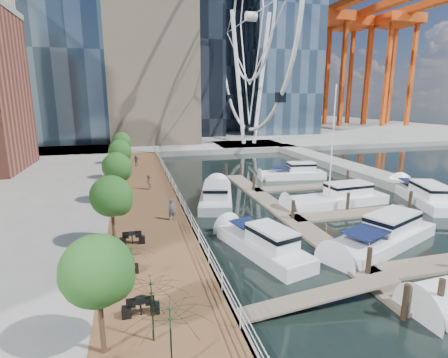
% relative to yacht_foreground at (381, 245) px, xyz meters
% --- Properties ---
extents(ground, '(520.00, 520.00, 0.00)m').
position_rel_yacht_foreground_xyz_m(ground, '(-6.85, -1.60, 0.00)').
color(ground, black).
rests_on(ground, ground).
extents(boardwalk, '(6.00, 60.00, 1.00)m').
position_rel_yacht_foreground_xyz_m(boardwalk, '(-15.85, 13.40, 0.50)').
color(boardwalk, brown).
rests_on(boardwalk, ground).
extents(seawall, '(0.25, 60.00, 1.00)m').
position_rel_yacht_foreground_xyz_m(seawall, '(-12.85, 13.40, 0.50)').
color(seawall, '#595954').
rests_on(seawall, ground).
extents(land_far, '(200.00, 114.00, 1.00)m').
position_rel_yacht_foreground_xyz_m(land_far, '(-6.85, 100.40, 0.50)').
color(land_far, gray).
rests_on(land_far, ground).
extents(breakwater, '(4.00, 60.00, 1.00)m').
position_rel_yacht_foreground_xyz_m(breakwater, '(13.15, 18.40, 0.50)').
color(breakwater, gray).
rests_on(breakwater, ground).
extents(pier, '(14.00, 12.00, 1.00)m').
position_rel_yacht_foreground_xyz_m(pier, '(7.15, 50.40, 0.50)').
color(pier, gray).
rests_on(pier, ground).
extents(railing, '(0.10, 60.00, 1.05)m').
position_rel_yacht_foreground_xyz_m(railing, '(-12.95, 13.40, 1.52)').
color(railing, white).
rests_on(railing, boardwalk).
extents(floating_docks, '(16.00, 34.00, 2.60)m').
position_rel_yacht_foreground_xyz_m(floating_docks, '(1.12, 8.38, 0.49)').
color(floating_docks, '#6D6051').
rests_on(floating_docks, ground).
extents(ferris_wheel, '(5.80, 45.60, 47.80)m').
position_rel_yacht_foreground_xyz_m(ferris_wheel, '(7.15, 50.40, 25.92)').
color(ferris_wheel, white).
rests_on(ferris_wheel, ground).
extents(port_cranes, '(40.00, 52.00, 38.00)m').
position_rel_yacht_foreground_xyz_m(port_cranes, '(60.82, 94.07, 20.00)').
color(port_cranes, '#D84C14').
rests_on(port_cranes, ground).
extents(street_trees, '(2.60, 42.60, 4.60)m').
position_rel_yacht_foreground_xyz_m(street_trees, '(-18.25, 12.40, 4.29)').
color(street_trees, '#3F2B1C').
rests_on(street_trees, ground).
extents(cafe_tables, '(2.50, 13.70, 0.74)m').
position_rel_yacht_foreground_xyz_m(cafe_tables, '(-17.25, -3.60, 1.37)').
color(cafe_tables, black).
rests_on(cafe_tables, ground).
extents(yacht_foreground, '(11.42, 7.08, 2.15)m').
position_rel_yacht_foreground_xyz_m(yacht_foreground, '(0.00, 0.00, 0.00)').
color(yacht_foreground, white).
rests_on(yacht_foreground, ground).
extents(pedestrian_near, '(0.71, 0.56, 1.69)m').
position_rel_yacht_foreground_xyz_m(pedestrian_near, '(-14.13, 6.36, 1.84)').
color(pedestrian_near, '#4E4F68').
rests_on(pedestrian_near, boardwalk).
extents(pedestrian_mid, '(0.79, 0.90, 1.57)m').
position_rel_yacht_foreground_xyz_m(pedestrian_mid, '(-15.42, 16.38, 1.78)').
color(pedestrian_mid, '#866B5C').
rests_on(pedestrian_mid, boardwalk).
extents(pedestrian_far, '(0.95, 0.46, 1.58)m').
position_rel_yacht_foreground_xyz_m(pedestrian_far, '(-16.39, 30.16, 1.79)').
color(pedestrian_far, '#353B43').
rests_on(pedestrian_far, boardwalk).
extents(moored_yachts, '(26.53, 32.36, 11.50)m').
position_rel_yacht_foreground_xyz_m(moored_yachts, '(1.38, 8.42, 0.00)').
color(moored_yachts, white).
rests_on(moored_yachts, ground).
extents(cafe_seating, '(4.03, 9.34, 2.69)m').
position_rel_yacht_foreground_xyz_m(cafe_seating, '(-16.35, -7.35, 2.26)').
color(cafe_seating, '#0E3611').
rests_on(cafe_seating, ground).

